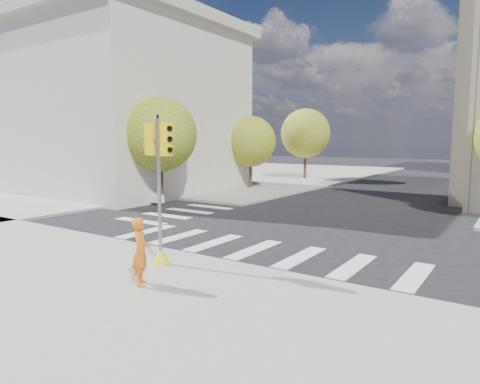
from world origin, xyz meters
TOP-DOWN VIEW (x-y plane):
  - ground at (0.00, 0.00)m, footprint 160.00×160.00m
  - sidewalk_far_left at (-20.00, 26.00)m, footprint 28.00×40.00m
  - classical_building at (-20.00, 8.00)m, footprint 19.00×15.00m
  - tree_lw_near at (-10.50, 4.00)m, footprint 4.40×4.40m
  - tree_lw_mid at (-10.50, 14.00)m, footprint 4.00×4.00m
  - tree_lw_far at (-10.50, 24.00)m, footprint 4.80×4.80m
  - traffic_signal at (-1.25, -5.48)m, footprint 1.08×0.56m
  - photographer at (-0.34, -7.12)m, footprint 0.74×0.76m
  - planter_wall at (-13.12, 3.98)m, footprint 6.01×1.03m

SIDE VIEW (x-z plane):
  - ground at x=0.00m, z-range 0.00..0.00m
  - sidewalk_far_left at x=-20.00m, z-range 0.00..0.15m
  - planter_wall at x=-13.12m, z-range 0.15..0.65m
  - photographer at x=-0.34m, z-range 0.15..1.91m
  - traffic_signal at x=-1.25m, z-range -0.19..4.26m
  - tree_lw_mid at x=-10.50m, z-range 0.88..6.65m
  - tree_lw_near at x=-10.50m, z-range 1.00..7.41m
  - tree_lw_far at x=-10.50m, z-range 1.07..8.01m
  - classical_building at x=-20.00m, z-range 0.09..12.79m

